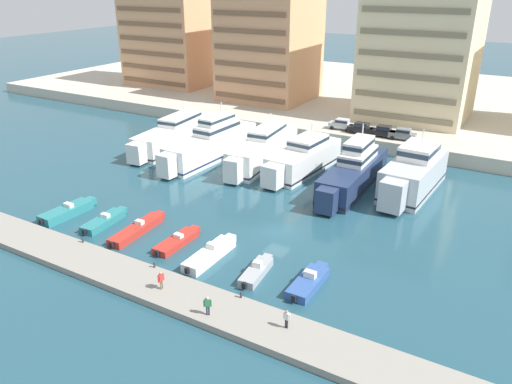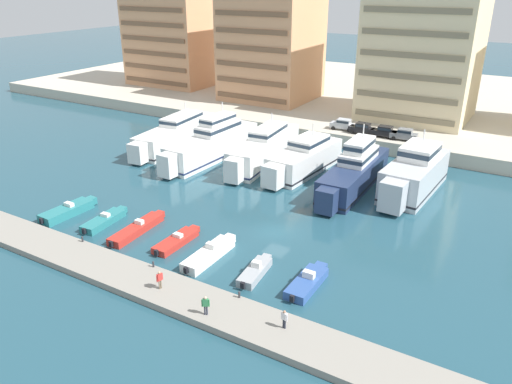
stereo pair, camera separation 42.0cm
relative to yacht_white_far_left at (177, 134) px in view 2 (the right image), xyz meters
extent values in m
plane|color=#234C5B|center=(28.46, -18.21, -1.98)|extent=(400.00, 400.00, 0.00)
cube|color=beige|center=(28.46, 47.36, -0.90)|extent=(180.00, 70.00, 2.17)
cube|color=gray|center=(28.46, -33.51, -1.66)|extent=(120.00, 4.58, 0.63)
cube|color=white|center=(-0.02, 0.21, -0.26)|extent=(5.97, 19.19, 3.44)
cube|color=white|center=(0.94, -10.13, -0.17)|extent=(2.51, 2.32, 2.92)
cube|color=black|center=(-0.02, 0.21, -1.38)|extent=(6.03, 19.38, 0.24)
cube|color=white|center=(-0.15, 1.62, 2.12)|extent=(4.02, 8.20, 1.32)
cube|color=#233342|center=(-0.15, 1.62, 2.25)|extent=(4.07, 8.29, 0.47)
cylinder|color=silver|center=(-0.26, 2.81, 3.68)|extent=(0.16, 0.16, 1.80)
cube|color=white|center=(-0.94, 10.06, -1.03)|extent=(3.67, 1.23, 0.20)
cube|color=white|center=(8.77, -2.15, -0.11)|extent=(4.75, 18.57, 3.73)
cube|color=white|center=(8.36, -12.26, -0.02)|extent=(2.29, 2.09, 3.17)
cube|color=#192347|center=(8.77, -2.15, -1.33)|extent=(4.80, 18.76, 0.24)
cube|color=white|center=(8.82, -0.77, 2.47)|extent=(3.44, 7.86, 1.44)
cube|color=#233342|center=(8.82, -0.77, 2.62)|extent=(3.48, 7.94, 0.52)
cube|color=white|center=(8.82, -0.77, 3.79)|extent=(2.68, 6.13, 1.20)
cube|color=#233342|center=(8.82, -0.77, 3.91)|extent=(2.72, 6.19, 0.43)
cylinder|color=silver|center=(8.87, 0.39, 5.29)|extent=(0.16, 0.16, 1.80)
cube|color=white|center=(9.16, 7.50, -0.95)|extent=(3.44, 1.04, 0.20)
cube|color=white|center=(16.24, 0.49, -0.12)|extent=(5.56, 18.26, 3.72)
cube|color=white|center=(17.17, -9.33, -0.03)|extent=(2.31, 2.14, 3.16)
cube|color=#192347|center=(16.24, 0.49, -1.33)|extent=(5.62, 18.44, 0.24)
cube|color=white|center=(16.11, 1.84, 2.40)|extent=(3.73, 7.80, 1.32)
cube|color=#233342|center=(16.11, 1.84, 2.53)|extent=(3.78, 7.88, 0.48)
cylinder|color=silver|center=(16.01, 2.96, 3.96)|extent=(0.16, 0.16, 1.80)
cube|color=white|center=(15.36, 9.89, -0.96)|extent=(3.38, 1.21, 0.20)
cube|color=white|center=(23.14, -0.13, -0.26)|extent=(5.66, 14.37, 3.44)
cube|color=white|center=(22.47, -8.14, -0.18)|extent=(2.65, 2.44, 2.92)
cube|color=black|center=(23.14, -0.13, -1.38)|extent=(5.71, 14.52, 0.24)
cube|color=white|center=(23.23, 0.92, 2.13)|extent=(3.99, 6.17, 1.35)
cube|color=#233342|center=(23.23, 0.92, 2.27)|extent=(4.04, 6.24, 0.49)
cylinder|color=silver|center=(23.31, 1.80, 3.71)|extent=(0.16, 0.16, 1.80)
cube|color=white|center=(23.77, 7.31, -1.04)|extent=(3.88, 1.22, 0.20)
cube|color=navy|center=(31.28, -2.28, -0.31)|extent=(4.41, 17.02, 3.34)
cube|color=navy|center=(31.46, -11.68, -0.23)|extent=(2.29, 2.09, 2.84)
cube|color=black|center=(31.28, -2.28, -1.40)|extent=(4.46, 17.19, 0.24)
cube|color=white|center=(31.26, -1.01, 2.06)|extent=(3.33, 7.18, 1.40)
cube|color=#233342|center=(31.26, -1.01, 2.20)|extent=(3.37, 7.25, 0.50)
cube|color=white|center=(31.26, -1.01, 3.49)|extent=(2.59, 5.60, 1.45)
cube|color=#233342|center=(31.26, -1.01, 3.63)|extent=(2.63, 5.65, 0.52)
cylinder|color=silver|center=(31.24, 0.05, 5.11)|extent=(0.16, 0.16, 1.80)
cube|color=navy|center=(31.12, 6.64, -1.06)|extent=(3.49, 0.97, 0.20)
cube|color=silver|center=(38.33, 0.38, 0.14)|extent=(5.71, 13.87, 4.24)
cube|color=silver|center=(37.90, -7.54, 0.25)|extent=(2.87, 2.63, 3.61)
cube|color=black|center=(38.33, 0.38, -1.24)|extent=(5.76, 14.01, 0.24)
cube|color=white|center=(38.38, 1.40, 3.14)|extent=(4.18, 5.92, 1.77)
cube|color=#233342|center=(38.38, 1.40, 3.32)|extent=(4.24, 5.98, 0.64)
cylinder|color=silver|center=(38.43, 2.26, 4.93)|extent=(0.16, 0.16, 1.80)
cube|color=silver|center=(38.72, 7.63, -0.81)|extent=(4.27, 1.13, 0.20)
cube|color=teal|center=(5.69, -27.25, -1.48)|extent=(2.32, 6.35, 1.01)
cube|color=teal|center=(5.83, -23.70, -1.48)|extent=(1.18, 0.98, 0.86)
cube|color=silver|center=(5.71, -26.78, -0.77)|extent=(1.17, 0.64, 0.41)
cube|color=#283847|center=(5.72, -26.50, -0.71)|extent=(1.04, 0.12, 0.25)
cube|color=black|center=(5.56, -30.56, -1.33)|extent=(0.37, 0.29, 0.60)
cube|color=teal|center=(11.07, -26.72, -1.58)|extent=(2.28, 5.78, 0.81)
cube|color=teal|center=(10.78, -23.56, -1.58)|extent=(1.04, 0.88, 0.69)
cube|color=silver|center=(11.03, -26.30, -0.99)|extent=(1.03, 0.69, 0.37)
cube|color=#283847|center=(11.01, -26.02, -0.93)|extent=(0.89, 0.16, 0.22)
cube|color=black|center=(11.35, -29.70, -1.43)|extent=(0.38, 0.31, 0.60)
cube|color=red|center=(15.66, -26.33, -1.56)|extent=(2.13, 7.63, 0.83)
cube|color=red|center=(15.40, -22.24, -1.56)|extent=(0.95, 0.80, 0.71)
cube|color=silver|center=(15.63, -25.77, -0.93)|extent=(0.94, 0.66, 0.44)
cube|color=#283847|center=(15.61, -25.49, -0.86)|extent=(0.83, 0.13, 0.27)
cube|color=black|center=(15.92, -30.28, -1.41)|extent=(0.38, 0.30, 0.60)
cube|color=red|center=(20.97, -26.23, -1.62)|extent=(1.78, 5.60, 0.71)
cube|color=red|center=(20.96, -23.08, -1.62)|extent=(0.97, 0.79, 0.61)
cube|color=silver|center=(20.97, -25.81, -1.08)|extent=(0.97, 0.60, 0.36)
cube|color=#283847|center=(20.97, -25.53, -1.03)|extent=(0.88, 0.08, 0.22)
cube|color=black|center=(20.98, -29.20, -1.47)|extent=(0.36, 0.28, 0.60)
cube|color=white|center=(25.58, -26.85, -1.50)|extent=(1.80, 6.78, 0.97)
cube|color=white|center=(25.58, -23.10, -1.50)|extent=(0.99, 0.81, 0.82)
cube|color=silver|center=(25.58, -26.34, -0.73)|extent=(0.99, 0.60, 0.56)
cube|color=#283847|center=(25.58, -26.06, -0.65)|extent=(0.89, 0.08, 0.34)
cube|color=black|center=(25.59, -30.42, -1.35)|extent=(0.36, 0.28, 0.60)
cube|color=#9EA3A8|center=(31.00, -27.11, -1.59)|extent=(2.06, 4.97, 0.77)
cube|color=#9EA3A8|center=(30.69, -24.41, -1.59)|extent=(0.91, 0.78, 0.66)
cube|color=silver|center=(30.96, -26.75, -0.93)|extent=(0.90, 0.69, 0.56)
cube|color=#283847|center=(30.93, -26.47, -0.85)|extent=(0.77, 0.17, 0.33)
cube|color=black|center=(31.30, -29.69, -1.44)|extent=(0.39, 0.32, 0.60)
cube|color=#33569E|center=(35.91, -26.35, -1.57)|extent=(1.98, 5.44, 0.81)
cube|color=#33569E|center=(35.89, -23.25, -1.57)|extent=(1.07, 0.88, 0.69)
cube|color=silver|center=(35.91, -25.95, -0.87)|extent=(1.07, 0.61, 0.60)
cube|color=#283847|center=(35.91, -25.67, -0.78)|extent=(0.97, 0.09, 0.36)
cube|color=black|center=(35.93, -29.25, -1.42)|extent=(0.36, 0.28, 0.60)
cube|color=#B7BCC1|center=(22.61, 15.40, 0.91)|extent=(4.19, 1.94, 0.80)
cube|color=#B7BCC1|center=(22.76, 15.41, 1.65)|extent=(2.19, 1.68, 0.68)
cube|color=#1E2833|center=(22.76, 15.41, 1.65)|extent=(2.15, 1.69, 0.37)
cylinder|color=black|center=(21.31, 14.47, 0.51)|extent=(0.65, 0.26, 0.64)
cylinder|color=black|center=(21.21, 16.17, 0.51)|extent=(0.65, 0.26, 0.64)
cylinder|color=black|center=(24.01, 14.63, 0.51)|extent=(0.65, 0.26, 0.64)
cylinder|color=black|center=(23.91, 16.33, 0.51)|extent=(0.65, 0.26, 0.64)
cube|color=black|center=(26.15, 14.76, 0.91)|extent=(4.11, 1.72, 0.80)
cube|color=black|center=(26.30, 14.76, 1.65)|extent=(2.11, 1.57, 0.68)
cube|color=#1E2833|center=(26.30, 14.76, 1.65)|extent=(2.07, 1.59, 0.37)
cylinder|color=black|center=(24.79, 13.92, 0.51)|extent=(0.64, 0.22, 0.64)
cylinder|color=black|center=(24.80, 15.62, 0.51)|extent=(0.64, 0.22, 0.64)
cylinder|color=black|center=(27.49, 13.91, 0.51)|extent=(0.64, 0.22, 0.64)
cylinder|color=black|center=(27.50, 15.61, 0.51)|extent=(0.64, 0.22, 0.64)
cube|color=black|center=(29.77, 14.75, 0.91)|extent=(4.16, 1.86, 0.80)
cube|color=black|center=(29.92, 14.76, 1.65)|extent=(2.16, 1.64, 0.68)
cube|color=#1E2833|center=(29.92, 14.76, 1.65)|extent=(2.12, 1.66, 0.37)
cylinder|color=black|center=(28.46, 13.85, 0.51)|extent=(0.65, 0.25, 0.64)
cylinder|color=black|center=(28.39, 15.55, 0.51)|extent=(0.65, 0.25, 0.64)
cylinder|color=black|center=(31.15, 13.96, 0.51)|extent=(0.65, 0.25, 0.64)
cylinder|color=black|center=(31.09, 15.66, 0.51)|extent=(0.65, 0.25, 0.64)
cube|color=slate|center=(32.89, 14.79, 0.91)|extent=(4.20, 1.96, 0.80)
cube|color=slate|center=(33.04, 14.80, 1.65)|extent=(2.20, 1.69, 0.68)
cube|color=#1E2833|center=(33.04, 14.80, 1.65)|extent=(2.15, 1.70, 0.37)
cylinder|color=black|center=(31.59, 13.85, 0.51)|extent=(0.65, 0.26, 0.64)
cylinder|color=black|center=(31.48, 15.55, 0.51)|extent=(0.65, 0.26, 0.64)
cylinder|color=black|center=(34.29, 14.02, 0.51)|extent=(0.65, 0.26, 0.64)
cylinder|color=black|center=(34.18, 15.72, 0.51)|extent=(0.65, 0.26, 0.64)
cube|color=tan|center=(-26.56, 32.11, 10.99)|extent=(19.33, 13.12, 21.61)
cube|color=brown|center=(-26.56, 25.45, 1.73)|extent=(17.79, 0.24, 0.90)
cube|color=brown|center=(-26.56, 25.45, 4.82)|extent=(17.79, 0.24, 0.90)
cube|color=brown|center=(-26.56, 25.45, 7.90)|extent=(17.79, 0.24, 0.90)
cube|color=brown|center=(-26.56, 25.45, 10.99)|extent=(17.79, 0.24, 0.90)
cube|color=brown|center=(-26.56, 25.45, 14.08)|extent=(17.79, 0.24, 0.90)
cube|color=brown|center=(-26.56, 25.45, 17.16)|extent=(17.79, 0.24, 0.90)
cube|color=tan|center=(0.71, 30.28, 11.10)|extent=(16.99, 16.13, 21.82)
cube|color=brown|center=(0.71, 22.11, 1.74)|extent=(15.63, 0.24, 0.90)
cube|color=brown|center=(0.71, 22.11, 4.86)|extent=(15.63, 0.24, 0.90)
cube|color=brown|center=(0.71, 22.11, 7.98)|extent=(15.63, 0.24, 0.90)
cube|color=brown|center=(0.71, 22.11, 11.10)|extent=(15.63, 0.24, 0.90)
cube|color=brown|center=(0.71, 22.11, 14.21)|extent=(15.63, 0.24, 0.90)
cube|color=brown|center=(0.71, 22.11, 17.33)|extent=(15.63, 0.24, 0.90)
cube|color=beige|center=(30.69, 30.33, 12.02)|extent=(18.02, 16.93, 23.68)
cube|color=#7E7359|center=(30.69, 21.77, 1.88)|extent=(16.58, 0.24, 0.90)
cube|color=#7E7359|center=(30.69, 21.77, 5.26)|extent=(16.58, 0.24, 0.90)
cube|color=#7E7359|center=(30.69, 21.77, 8.64)|extent=(16.58, 0.24, 0.90)
cube|color=#7E7359|center=(30.69, 21.77, 12.02)|extent=(16.58, 0.24, 0.90)
cube|color=#7E7359|center=(30.69, 21.77, 15.41)|extent=(16.58, 0.24, 0.90)
cube|color=#7E7359|center=(30.69, 21.77, 18.79)|extent=(16.58, 0.24, 0.90)
cylinder|color=#7A6B56|center=(25.50, -33.92, -0.93)|extent=(0.14, 0.14, 0.84)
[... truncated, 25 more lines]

